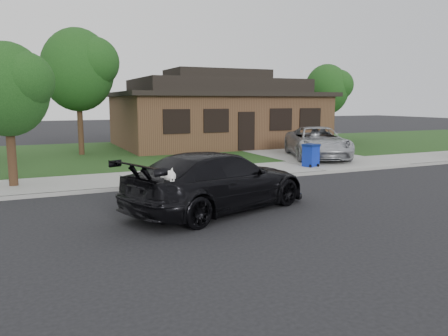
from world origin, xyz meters
name	(u,v)px	position (x,y,z in m)	size (l,w,h in m)	color
ground	(296,200)	(0.00, 0.00, 0.00)	(120.00, 120.00, 0.00)	black
sidewalk	(225,173)	(0.00, 5.00, 0.06)	(60.00, 3.00, 0.12)	gray
curb	(242,179)	(0.00, 3.50, 0.06)	(60.00, 0.12, 0.12)	gray
lawn	(166,152)	(0.00, 13.00, 0.07)	(60.00, 13.00, 0.13)	#193814
driveway	(286,152)	(6.00, 10.00, 0.07)	(4.50, 13.00, 0.14)	gray
sedan	(218,181)	(-2.51, -0.13, 0.78)	(5.78, 3.87, 1.55)	black
minivan	(317,142)	(5.80, 6.97, 0.88)	(2.46, 5.33, 1.48)	#B2B5BA
recycling_bin	(311,155)	(3.84, 4.71, 0.60)	(0.71, 0.71, 0.95)	#0E269E
house	(217,113)	(4.00, 15.00, 2.13)	(12.60, 8.60, 4.65)	#422B1C
tree_0	(81,68)	(-4.34, 12.88, 4.48)	(3.78, 3.60, 6.34)	#332114
tree_1	(329,89)	(12.14, 14.40, 3.71)	(3.15, 3.00, 5.25)	#332114
tree_2	(11,88)	(-7.38, 5.11, 3.27)	(2.73, 2.60, 4.59)	#332114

